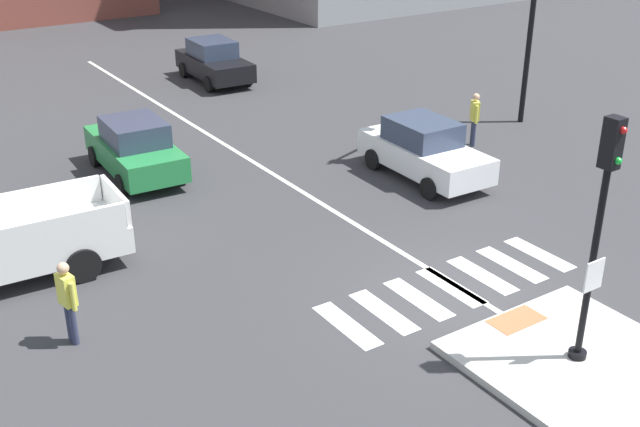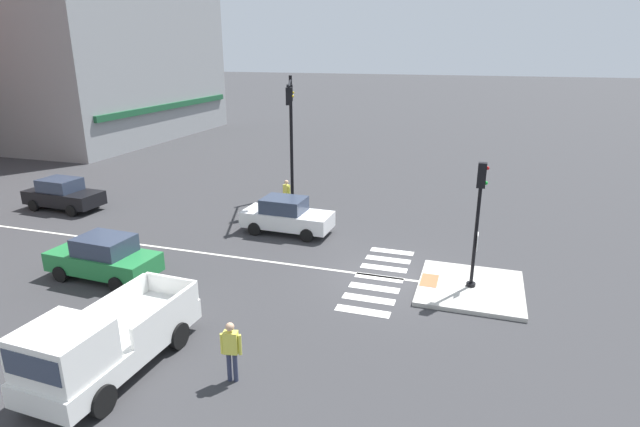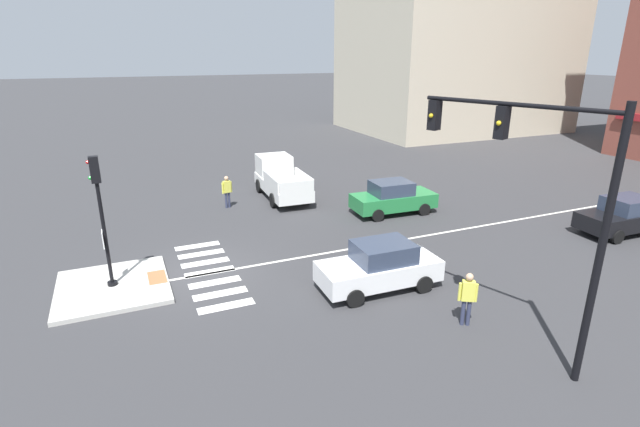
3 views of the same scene
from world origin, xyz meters
name	(u,v)px [view 2 (image 2 of 3)]	position (x,y,z in m)	size (l,w,h in m)	color
ground_plane	(390,279)	(0.00, 0.00, 0.00)	(300.00, 300.00, 0.00)	#333335
traffic_island	(470,288)	(0.00, -2.85, 0.07)	(3.71, 3.58, 0.15)	#B2AFA8
tactile_pad_front	(429,280)	(0.00, -1.42, 0.15)	(1.10, 0.60, 0.01)	#DB5B38
signal_pole	(478,214)	(0.00, -2.86, 2.82)	(0.44, 0.38, 4.42)	black
crosswalk_stripe_a	(363,311)	(-2.68, 0.41, 0.00)	(0.44, 1.80, 0.01)	silver
crosswalk_stripe_b	(369,299)	(-1.79, 0.41, 0.00)	(0.44, 1.80, 0.01)	silver
crosswalk_stripe_c	(374,288)	(-0.89, 0.41, 0.00)	(0.44, 1.80, 0.01)	silver
crosswalk_stripe_d	(379,277)	(0.00, 0.41, 0.00)	(0.44, 1.80, 0.01)	silver
crosswalk_stripe_e	(384,268)	(0.89, 0.41, 0.00)	(0.44, 1.80, 0.01)	silver
crosswalk_stripe_f	(388,259)	(1.79, 0.41, 0.00)	(0.44, 1.80, 0.01)	silver
crosswalk_stripe_g	(392,251)	(2.68, 0.41, 0.00)	(0.44, 1.80, 0.01)	silver
lane_centre_line	(160,247)	(0.11, 10.00, 0.00)	(0.14, 28.00, 0.01)	silver
traffic_light_mast	(291,117)	(8.18, 6.99, 4.64)	(4.65, 1.89, 6.71)	black
building_far_block	(80,37)	(23.38, 33.49, 9.05)	(22.20, 18.30, 18.06)	gray
car_white_eastbound_mid	(286,216)	(3.52, 5.48, 0.81)	(1.93, 4.15, 1.64)	white
car_black_eastbound_distant	(63,194)	(3.26, 17.96, 0.81)	(1.99, 4.17, 1.64)	black
car_green_westbound_far	(104,258)	(-3.12, 10.06, 0.81)	(1.99, 4.18, 1.64)	#237A3D
pickup_truck_white_cross_left	(102,346)	(-8.16, 5.91, 0.98)	(5.17, 2.22, 2.08)	white
pedestrian_at_curb_left	(231,347)	(-7.23, 2.75, 0.98)	(0.29, 0.54, 1.67)	#2D334C
pedestrian_waiting_far_side	(287,193)	(6.53, 6.64, 0.98)	(0.37, 0.48, 1.67)	#2D334C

